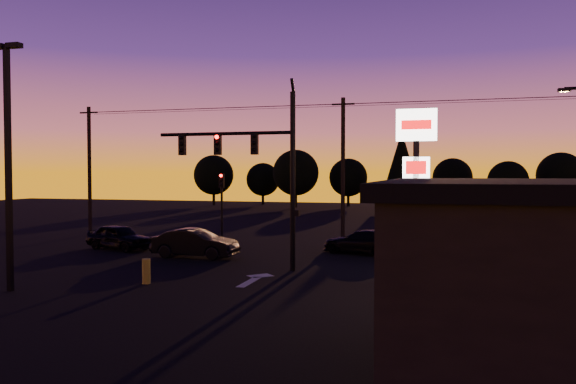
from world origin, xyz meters
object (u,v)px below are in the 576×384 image
object	(u,v)px
traffic_signal_mast	(259,161)
bollard	(146,271)
pylon_sign	(416,159)
car_right	(363,242)
car_mid	(195,243)
secondary_signal	(222,198)
car_left	(119,237)
suv_parked	(519,295)
parking_lot_light	(8,149)

from	to	relation	value
traffic_signal_mast	bollard	xyz separation A→B (m)	(-3.24, -4.37, -4.44)
pylon_sign	bollard	world-z (taller)	pylon_sign
pylon_sign	traffic_signal_mast	bearing A→B (deg)	160.64
pylon_sign	car_right	world-z (taller)	pylon_sign
bollard	car_mid	distance (m)	6.91
secondary_signal	car_left	size ratio (longest dim) A/B	1.04
pylon_sign	bollard	distance (m)	11.40
car_left	car_right	bearing A→B (deg)	-65.50
secondary_signal	bollard	bearing A→B (deg)	-82.05
bollard	secondary_signal	bearing A→B (deg)	97.95
car_left	suv_parked	size ratio (longest dim) A/B	0.86
parking_lot_light	car_left	bearing A→B (deg)	102.36
car_left	car_right	xyz separation A→B (m)	(13.74, 2.00, -0.06)
car_left	car_mid	bearing A→B (deg)	-90.39
car_mid	suv_parked	world-z (taller)	car_mid
traffic_signal_mast	car_left	bearing A→B (deg)	157.40
parking_lot_light	suv_parked	bearing A→B (deg)	3.64
pylon_sign	bollard	bearing A→B (deg)	-169.70
pylon_sign	car_left	bearing A→B (deg)	158.74
car_mid	pylon_sign	bearing A→B (deg)	-112.67
traffic_signal_mast	pylon_sign	size ratio (longest dim) A/B	1.26
secondary_signal	car_right	world-z (taller)	secondary_signal
car_right	suv_parked	xyz separation A→B (m)	(6.47, -11.96, 0.02)
traffic_signal_mast	secondary_signal	distance (m)	9.19
car_right	car_left	bearing A→B (deg)	-63.77
car_mid	suv_parked	xyz separation A→B (m)	(14.69, -8.31, -0.06)
secondary_signal	bollard	distance (m)	12.21
traffic_signal_mast	car_right	size ratio (longest dim) A/B	1.91
secondary_signal	parking_lot_light	xyz separation A→B (m)	(-2.50, -14.49, 2.41)
suv_parked	car_left	bearing A→B (deg)	123.74
parking_lot_light	car_mid	world-z (taller)	parking_lot_light
car_right	suv_parked	world-z (taller)	suv_parked
traffic_signal_mast	car_right	world-z (taller)	traffic_signal_mast
car_left	bollard	bearing A→B (deg)	-125.92
secondary_signal	suv_parked	xyz separation A→B (m)	(15.28, -13.35, -2.19)
car_right	suv_parked	bearing A→B (deg)	46.34
traffic_signal_mast	parking_lot_light	world-z (taller)	parking_lot_light
parking_lot_light	car_left	distance (m)	12.23
secondary_signal	pylon_sign	bearing A→B (deg)	-39.77
traffic_signal_mast	secondary_signal	xyz separation A→B (m)	(-4.90, 7.49, -2.07)
bollard	parking_lot_light	bearing A→B (deg)	-147.81
traffic_signal_mast	secondary_signal	size ratio (longest dim) A/B	1.97
traffic_signal_mast	car_right	bearing A→B (deg)	57.34
pylon_sign	car_left	distance (m)	18.65
car_mid	traffic_signal_mast	bearing A→B (deg)	-118.83
parking_lot_light	pylon_sign	bearing A→B (deg)	17.23
car_left	pylon_sign	bearing A→B (deg)	-95.06
secondary_signal	suv_parked	size ratio (longest dim) A/B	0.89
car_right	traffic_signal_mast	bearing A→B (deg)	-14.72
parking_lot_light	car_left	size ratio (longest dim) A/B	2.18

